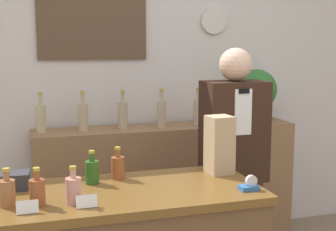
{
  "coord_description": "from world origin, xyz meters",
  "views": [
    {
      "loc": [
        -0.84,
        -1.64,
        1.61
      ],
      "look_at": [
        -0.01,
        1.12,
        1.16
      ],
      "focal_mm": 50.0,
      "sensor_mm": 36.0,
      "label": 1
    }
  ],
  "objects": [
    {
      "name": "shelf_bottle_0",
      "position": [
        -0.76,
        1.77,
        1.08
      ],
      "size": [
        0.07,
        0.07,
        0.29
      ],
      "color": "tan",
      "rests_on": "back_shelf"
    },
    {
      "name": "shelf_bottle_4",
      "position": [
        0.42,
        1.74,
        1.08
      ],
      "size": [
        0.07,
        0.07,
        0.29
      ],
      "color": "tan",
      "rests_on": "back_shelf"
    },
    {
      "name": "counter_bottle_0",
      "position": [
        -0.95,
        0.41,
        0.97
      ],
      "size": [
        0.07,
        0.07,
        0.17
      ],
      "color": "#9C6238",
      "rests_on": "display_counter"
    },
    {
      "name": "shopkeeper",
      "position": [
        0.4,
        1.03,
        0.79
      ],
      "size": [
        0.4,
        0.25,
        1.58
      ],
      "color": "#331E14",
      "rests_on": "ground_plane"
    },
    {
      "name": "back_wall",
      "position": [
        -0.0,
        2.0,
        1.36
      ],
      "size": [
        5.2,
        0.09,
        2.7
      ],
      "color": "silver",
      "rests_on": "ground_plane"
    },
    {
      "name": "counter_bottle_4",
      "position": [
        -0.41,
        0.69,
        0.97
      ],
      "size": [
        0.07,
        0.07,
        0.17
      ],
      "color": "brown",
      "rests_on": "display_counter"
    },
    {
      "name": "counter_bottle_3",
      "position": [
        -0.55,
        0.64,
        0.97
      ],
      "size": [
        0.07,
        0.07,
        0.17
      ],
      "color": "#295A1D",
      "rests_on": "display_counter"
    },
    {
      "name": "paper_bag",
      "position": [
        0.13,
        0.64,
        1.06
      ],
      "size": [
        0.14,
        0.14,
        0.31
      ],
      "color": "tan",
      "rests_on": "display_counter"
    },
    {
      "name": "shelf_bottle_3",
      "position": [
        0.13,
        1.74,
        1.08
      ],
      "size": [
        0.07,
        0.07,
        0.29
      ],
      "color": "tan",
      "rests_on": "back_shelf"
    },
    {
      "name": "potted_plant",
      "position": [
        0.94,
        1.77,
        1.21
      ],
      "size": [
        0.33,
        0.33,
        0.43
      ],
      "color": "#B27047",
      "rests_on": "back_shelf"
    },
    {
      "name": "shelf_bottle_2",
      "position": [
        -0.17,
        1.76,
        1.08
      ],
      "size": [
        0.07,
        0.07,
        0.29
      ],
      "color": "tan",
      "rests_on": "back_shelf"
    },
    {
      "name": "shelf_bottle_5",
      "position": [
        0.72,
        1.77,
        1.08
      ],
      "size": [
        0.07,
        0.07,
        0.29
      ],
      "color": "tan",
      "rests_on": "back_shelf"
    },
    {
      "name": "gift_box",
      "position": [
        -0.92,
        0.66,
        0.95
      ],
      "size": [
        0.14,
        0.12,
        0.08
      ],
      "color": "#2D2D33",
      "rests_on": "display_counter"
    },
    {
      "name": "back_shelf",
      "position": [
        0.17,
        1.76,
        0.49
      ],
      "size": [
        2.03,
        0.37,
        0.97
      ],
      "color": "#8E6642",
      "rests_on": "ground_plane"
    },
    {
      "name": "tape_dispenser",
      "position": [
        0.16,
        0.32,
        0.93
      ],
      "size": [
        0.09,
        0.06,
        0.07
      ],
      "color": "#2D66A8",
      "rests_on": "display_counter"
    },
    {
      "name": "counter_bottle_1",
      "position": [
        -0.82,
        0.39,
        0.97
      ],
      "size": [
        0.07,
        0.07,
        0.17
      ],
      "color": "brown",
      "rests_on": "display_counter"
    },
    {
      "name": "counter_bottle_2",
      "position": [
        -0.67,
        0.37,
        0.97
      ],
      "size": [
        0.07,
        0.07,
        0.17
      ],
      "color": "tan",
      "rests_on": "display_counter"
    },
    {
      "name": "price_card_left",
      "position": [
        -0.87,
        0.3,
        0.94
      ],
      "size": [
        0.09,
        0.02,
        0.06
      ],
      "color": "white",
      "rests_on": "display_counter"
    },
    {
      "name": "price_card_right",
      "position": [
        -0.62,
        0.3,
        0.94
      ],
      "size": [
        0.09,
        0.02,
        0.06
      ],
      "color": "white",
      "rests_on": "display_counter"
    },
    {
      "name": "shelf_bottle_1",
      "position": [
        -0.47,
        1.75,
        1.08
      ],
      "size": [
        0.07,
        0.07,
        0.29
      ],
      "color": "tan",
      "rests_on": "back_shelf"
    }
  ]
}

